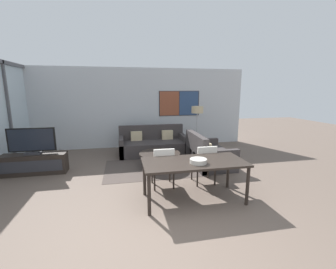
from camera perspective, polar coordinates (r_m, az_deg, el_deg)
The scene contains 13 objects.
ground_plane at distance 3.48m, azimuth -1.43°, elevation -24.56°, with size 24.00×24.00×0.00m, color brown.
wall_back at distance 8.14m, azimuth -7.73°, elevation 6.70°, with size 8.03×0.09×2.80m.
area_rug at distance 6.07m, azimuth -2.08°, elevation -8.31°, with size 2.87×1.72×0.01m.
tv_console at distance 6.46m, azimuth -30.78°, elevation -6.43°, with size 1.49×0.41×0.50m.
television at distance 6.33m, azimuth -31.30°, elevation -1.49°, with size 1.07×0.20×0.65m.
sofa_main at distance 7.32m, azimuth -3.90°, elevation -2.66°, with size 2.14×0.97×0.89m.
sofa_side at distance 6.24m, azimuth 9.89°, elevation -5.26°, with size 0.97×1.44×0.89m.
coffee_table at distance 5.98m, azimuth -2.10°, elevation -5.60°, with size 1.08×1.08×0.40m.
dining_table at distance 4.18m, azimuth 6.63°, elevation -7.67°, with size 1.88×0.88×0.76m.
dining_chair_left at distance 4.73m, azimuth -1.27°, elevation -7.70°, with size 0.46×0.46×0.87m.
dining_chair_centre at distance 4.98m, azimuth 9.30°, elevation -6.88°, with size 0.46×0.46×0.87m.
fruit_bowl at distance 4.04m, azimuth 7.71°, elevation -6.62°, with size 0.30×0.30×0.08m.
floor_lamp at distance 7.50m, azimuth 7.45°, elevation 5.55°, with size 0.39×0.39×1.51m.
Camera 1 is at (-0.48, -2.78, 2.04)m, focal length 24.00 mm.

